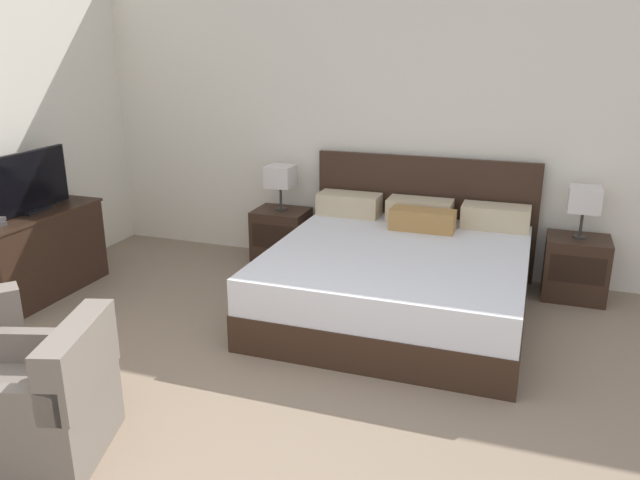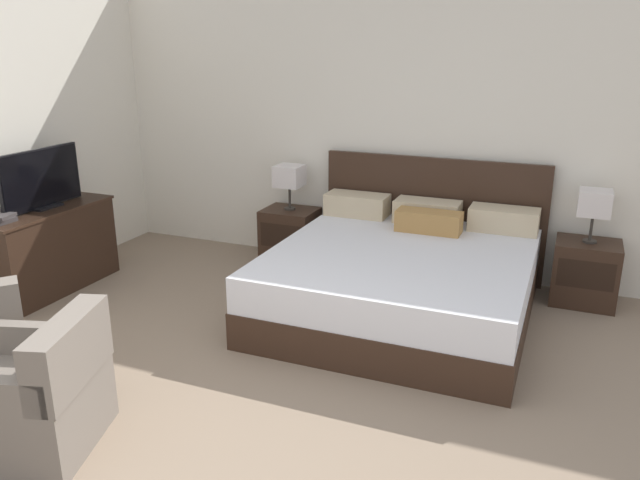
% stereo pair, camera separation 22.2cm
% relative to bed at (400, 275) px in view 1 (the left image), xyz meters
% --- Properties ---
extents(wall_back, '(7.09, 0.06, 2.81)m').
position_rel_bed_xyz_m(wall_back, '(-0.35, 1.06, 1.10)').
color(wall_back, silver).
rests_on(wall_back, ground).
extents(bed, '(2.04, 2.11, 1.10)m').
position_rel_bed_xyz_m(bed, '(0.00, 0.00, 0.00)').
color(bed, '#332116').
rests_on(bed, ground).
extents(nightstand_left, '(0.51, 0.42, 0.53)m').
position_rel_bed_xyz_m(nightstand_left, '(-1.35, 0.76, -0.04)').
color(nightstand_left, '#332116').
rests_on(nightstand_left, ground).
extents(nightstand_right, '(0.51, 0.42, 0.53)m').
position_rel_bed_xyz_m(nightstand_right, '(1.35, 0.76, -0.04)').
color(nightstand_right, '#332116').
rests_on(nightstand_right, ground).
extents(table_lamp_left, '(0.25, 0.25, 0.44)m').
position_rel_bed_xyz_m(table_lamp_left, '(-1.35, 0.76, 0.56)').
color(table_lamp_left, '#332D28').
rests_on(table_lamp_left, nightstand_left).
extents(table_lamp_right, '(0.25, 0.25, 0.44)m').
position_rel_bed_xyz_m(table_lamp_right, '(1.35, 0.76, 0.56)').
color(table_lamp_right, '#332D28').
rests_on(table_lamp_right, nightstand_right).
extents(dresser, '(0.51, 1.24, 0.74)m').
position_rel_bed_xyz_m(dresser, '(-3.01, -0.71, 0.08)').
color(dresser, '#332116').
rests_on(dresser, ground).
extents(tv, '(0.18, 0.85, 0.51)m').
position_rel_bed_xyz_m(tv, '(-3.01, -0.67, 0.68)').
color(tv, black).
rests_on(tv, dresser).
extents(armchair_companion, '(0.86, 0.85, 0.76)m').
position_rel_bed_xyz_m(armchair_companion, '(-1.36, -2.46, -0.02)').
color(armchair_companion, '#70665B').
rests_on(armchair_companion, ground).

